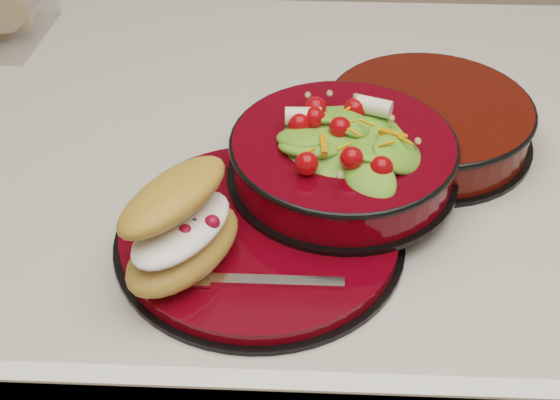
{
  "coord_description": "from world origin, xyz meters",
  "views": [
    {
      "loc": [
        0.2,
        -0.77,
        1.44
      ],
      "look_at": [
        0.18,
        -0.17,
        0.94
      ],
      "focal_mm": 50.0,
      "sensor_mm": 36.0,
      "label": 1
    }
  ],
  "objects_px": {
    "salad_bowl": "(343,149)",
    "dinner_plate": "(260,235)",
    "island_counter": "(171,365)",
    "croissant": "(183,227)",
    "fork": "(250,280)",
    "extra_bowl": "(429,120)"
  },
  "relations": [
    {
      "from": "fork",
      "to": "island_counter",
      "type": "bearing_deg",
      "value": 30.65
    },
    {
      "from": "dinner_plate",
      "to": "extra_bowl",
      "type": "height_order",
      "value": "extra_bowl"
    },
    {
      "from": "dinner_plate",
      "to": "extra_bowl",
      "type": "xyz_separation_m",
      "value": [
        0.19,
        0.19,
        0.02
      ]
    },
    {
      "from": "croissant",
      "to": "salad_bowl",
      "type": "bearing_deg",
      "value": -18.22
    },
    {
      "from": "salad_bowl",
      "to": "fork",
      "type": "distance_m",
      "value": 0.19
    },
    {
      "from": "salad_bowl",
      "to": "extra_bowl",
      "type": "relative_size",
      "value": 1.01
    },
    {
      "from": "island_counter",
      "to": "croissant",
      "type": "height_order",
      "value": "croissant"
    },
    {
      "from": "island_counter",
      "to": "salad_bowl",
      "type": "bearing_deg",
      "value": -22.49
    },
    {
      "from": "croissant",
      "to": "extra_bowl",
      "type": "relative_size",
      "value": 0.7
    },
    {
      "from": "dinner_plate",
      "to": "extra_bowl",
      "type": "bearing_deg",
      "value": 44.8
    },
    {
      "from": "salad_bowl",
      "to": "dinner_plate",
      "type": "bearing_deg",
      "value": -134.08
    },
    {
      "from": "dinner_plate",
      "to": "croissant",
      "type": "xyz_separation_m",
      "value": [
        -0.07,
        -0.05,
        0.05
      ]
    },
    {
      "from": "dinner_plate",
      "to": "croissant",
      "type": "height_order",
      "value": "croissant"
    },
    {
      "from": "salad_bowl",
      "to": "extra_bowl",
      "type": "xyz_separation_m",
      "value": [
        0.1,
        0.1,
        -0.03
      ]
    },
    {
      "from": "dinner_plate",
      "to": "extra_bowl",
      "type": "relative_size",
      "value": 1.19
    },
    {
      "from": "dinner_plate",
      "to": "fork",
      "type": "relative_size",
      "value": 1.81
    },
    {
      "from": "croissant",
      "to": "extra_bowl",
      "type": "bearing_deg",
      "value": -17.11
    },
    {
      "from": "croissant",
      "to": "dinner_plate",
      "type": "bearing_deg",
      "value": -25.0
    },
    {
      "from": "dinner_plate",
      "to": "extra_bowl",
      "type": "distance_m",
      "value": 0.26
    },
    {
      "from": "croissant",
      "to": "fork",
      "type": "distance_m",
      "value": 0.08
    },
    {
      "from": "extra_bowl",
      "to": "island_counter",
      "type": "bearing_deg",
      "value": 179.86
    },
    {
      "from": "fork",
      "to": "dinner_plate",
      "type": "bearing_deg",
      "value": -3.74
    }
  ]
}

